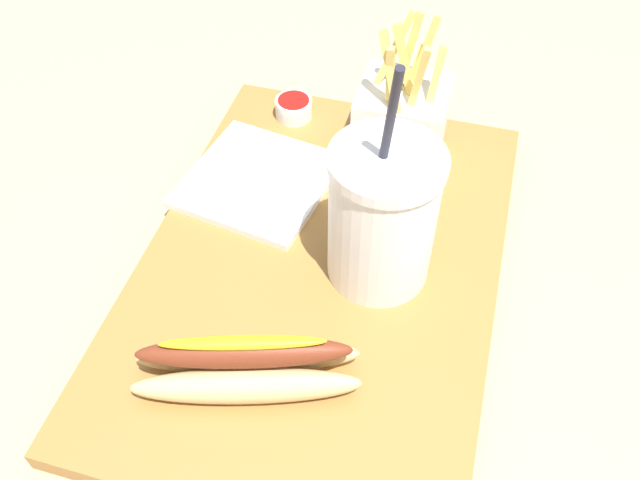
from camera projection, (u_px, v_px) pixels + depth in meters
name	position (u px, v px, depth m)	size (l,w,h in m)	color
ground_plane	(320.00, 283.00, 0.63)	(2.40, 2.40, 0.02)	tan
food_tray	(320.00, 269.00, 0.62)	(0.46, 0.31, 0.02)	olive
soda_cup	(382.00, 216.00, 0.55)	(0.09, 0.09, 0.22)	white
fries_basket	(401.00, 123.00, 0.66)	(0.08, 0.08, 0.16)	white
hot_dog_1	(246.00, 365.00, 0.51)	(0.10, 0.18, 0.06)	#DBB775
ketchup_cup_1	(398.00, 205.00, 0.64)	(0.04, 0.04, 0.02)	white
ketchup_cup_2	(294.00, 107.00, 0.74)	(0.04, 0.04, 0.02)	white
napkin_stack	(258.00, 181.00, 0.67)	(0.13, 0.13, 0.01)	white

